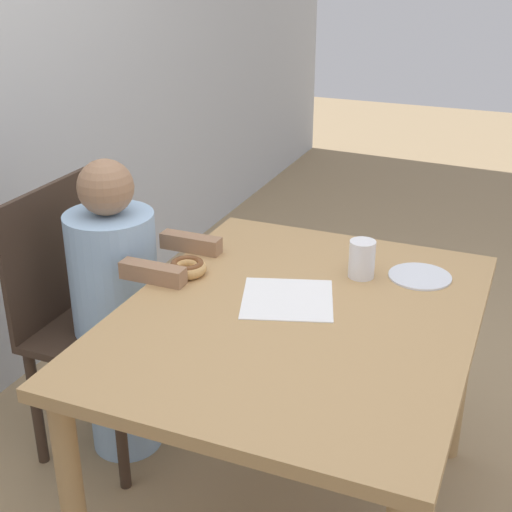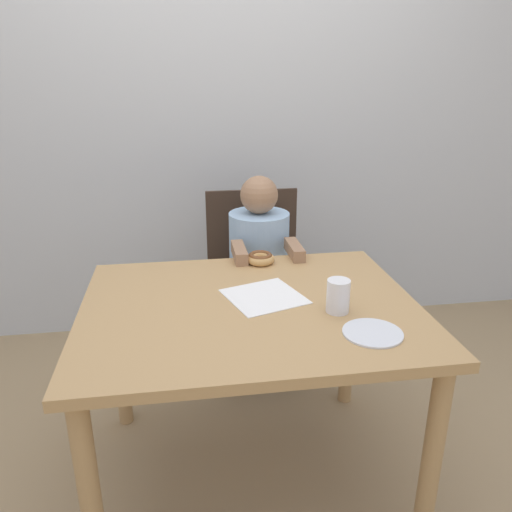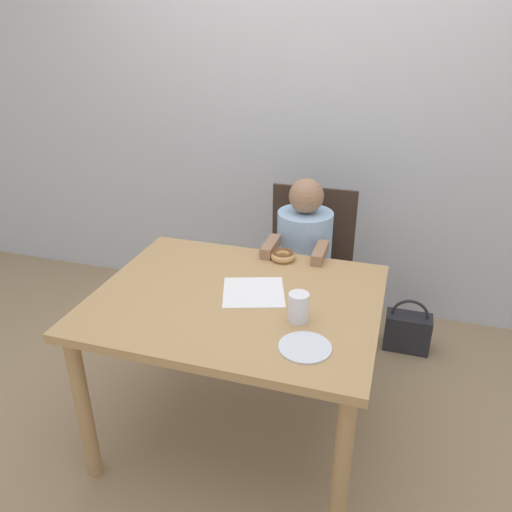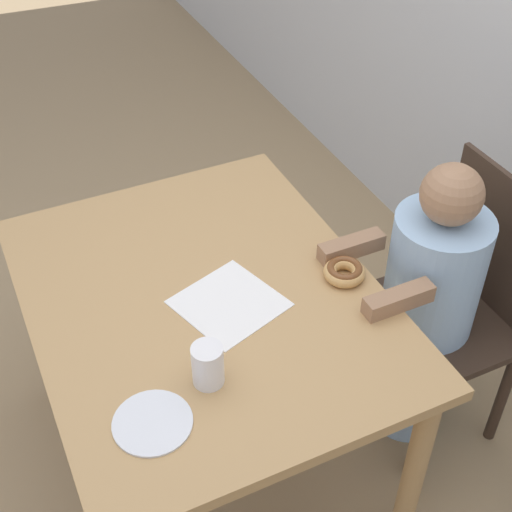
% 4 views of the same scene
% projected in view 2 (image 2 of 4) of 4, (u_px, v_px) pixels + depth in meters
% --- Properties ---
extents(ground_plane, '(12.00, 12.00, 0.00)m').
position_uv_depth(ground_plane, '(251.00, 472.00, 1.91)').
color(ground_plane, '#997F5B').
extents(wall_back, '(8.00, 0.05, 2.50)m').
position_uv_depth(wall_back, '(216.00, 110.00, 2.67)').
color(wall_back, silver).
rests_on(wall_back, ground_plane).
extents(dining_table, '(1.12, 0.89, 0.71)m').
position_uv_depth(dining_table, '(250.00, 329.00, 1.70)').
color(dining_table, tan).
rests_on(dining_table, ground_plane).
extents(chair, '(0.45, 0.39, 0.90)m').
position_uv_depth(chair, '(255.00, 279.00, 2.48)').
color(chair, '#38281E').
rests_on(chair, ground_plane).
extents(child_figure, '(0.28, 0.45, 1.01)m').
position_uv_depth(child_figure, '(259.00, 284.00, 2.36)').
color(child_figure, '#99BCE0').
rests_on(child_figure, ground_plane).
extents(donut, '(0.11, 0.11, 0.04)m').
position_uv_depth(donut, '(260.00, 258.00, 2.01)').
color(donut, tan).
rests_on(donut, dining_table).
extents(napkin, '(0.30, 0.30, 0.00)m').
position_uv_depth(napkin, '(264.00, 296.00, 1.72)').
color(napkin, white).
rests_on(napkin, dining_table).
extents(handbag, '(0.25, 0.13, 0.32)m').
position_uv_depth(handbag, '(352.00, 324.00, 2.79)').
color(handbag, '#232328').
rests_on(handbag, ground_plane).
extents(cup, '(0.07, 0.07, 0.11)m').
position_uv_depth(cup, '(338.00, 296.00, 1.59)').
color(cup, white).
rests_on(cup, dining_table).
extents(plate, '(0.18, 0.18, 0.01)m').
position_uv_depth(plate, '(373.00, 333.00, 1.47)').
color(plate, silver).
rests_on(plate, dining_table).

